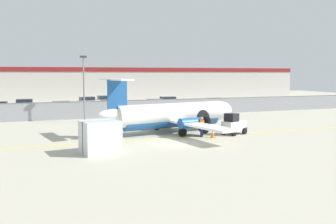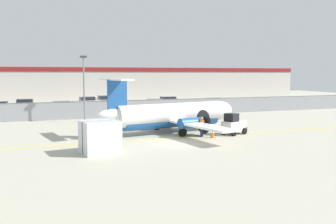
{
  "view_description": "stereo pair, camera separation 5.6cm",
  "coord_description": "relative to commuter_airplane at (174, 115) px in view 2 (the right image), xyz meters",
  "views": [
    {
      "loc": [
        -10.64,
        -26.53,
        5.34
      ],
      "look_at": [
        1.39,
        5.63,
        1.8
      ],
      "focal_mm": 40.0,
      "sensor_mm": 36.0,
      "label": 1
    },
    {
      "loc": [
        -10.59,
        -26.55,
        5.34
      ],
      "look_at": [
        1.39,
        5.63,
        1.8
      ],
      "focal_mm": 40.0,
      "sensor_mm": 36.0,
      "label": 2
    }
  ],
  "objects": [
    {
      "name": "parked_car_4",
      "position": [
        -0.32,
        30.4,
        -0.71
      ],
      "size": [
        4.28,
        2.16,
        1.58
      ],
      "rotation": [
        0.0,
        0.0,
        0.05
      ],
      "color": "slate",
      "rests_on": "parking_lot_strip"
    },
    {
      "name": "parked_car_7",
      "position": [
        13.97,
        18.8,
        -0.71
      ],
      "size": [
        4.2,
        2.0,
        1.58
      ],
      "rotation": [
        0.0,
        0.0,
        3.14
      ],
      "color": "red",
      "rests_on": "parking_lot_strip"
    },
    {
      "name": "parked_car_6",
      "position": [
        8.52,
        24.16,
        -0.71
      ],
      "size": [
        4.27,
        2.14,
        1.58
      ],
      "rotation": [
        0.0,
        0.0,
        0.04
      ],
      "color": "black",
      "rests_on": "parking_lot_strip"
    },
    {
      "name": "commuter_airplane",
      "position": [
        0.0,
        0.0,
        0.0
      ],
      "size": [
        13.83,
        16.02,
        4.92
      ],
      "rotation": [
        0.0,
        0.0,
        0.18
      ],
      "color": "white",
      "rests_on": "ground"
    },
    {
      "name": "apron_light_pole",
      "position": [
        -6.55,
        10.36,
        2.7
      ],
      "size": [
        0.7,
        0.3,
        7.27
      ],
      "color": "slate",
      "rests_on": "ground"
    },
    {
      "name": "cargo_container",
      "position": [
        -7.85,
        -6.42,
        -0.5
      ],
      "size": [
        2.7,
        2.37,
        2.2
      ],
      "rotation": [
        0.0,
        0.0,
        0.17
      ],
      "color": "silver",
      "rests_on": "ground"
    },
    {
      "name": "perimeter_fence",
      "position": [
        -1.62,
        13.33,
        -0.49
      ],
      "size": [
        98.0,
        0.1,
        2.1
      ],
      "color": "gray",
      "rests_on": "ground"
    },
    {
      "name": "background_building",
      "position": [
        -1.62,
        43.31,
        1.66
      ],
      "size": [
        91.0,
        8.1,
        6.5
      ],
      "color": "beige",
      "rests_on": "ground"
    },
    {
      "name": "ground_plane",
      "position": [
        -1.62,
        -2.67,
        -1.6
      ],
      "size": [
        140.0,
        140.0,
        0.01
      ],
      "color": "#B2AD99"
    },
    {
      "name": "parking_lot_strip",
      "position": [
        -1.62,
        24.83,
        -1.54
      ],
      "size": [
        98.0,
        17.0,
        0.12
      ],
      "color": "#38383A",
      "rests_on": "ground"
    },
    {
      "name": "parked_car_3",
      "position": [
        -3.74,
        28.33,
        -0.71
      ],
      "size": [
        4.36,
        2.35,
        1.58
      ],
      "rotation": [
        0.0,
        0.0,
        3.25
      ],
      "color": "silver",
      "rests_on": "parking_lot_strip"
    },
    {
      "name": "parked_car_1",
      "position": [
        -12.7,
        26.12,
        -0.71
      ],
      "size": [
        4.32,
        2.27,
        1.58
      ],
      "rotation": [
        0.0,
        0.0,
        -0.08
      ],
      "color": "silver",
      "rests_on": "parking_lot_strip"
    },
    {
      "name": "parked_car_5",
      "position": [
        4.62,
        19.53,
        -0.71
      ],
      "size": [
        4.39,
        2.45,
        1.58
      ],
      "rotation": [
        0.0,
        0.0,
        3.0
      ],
      "color": "gray",
      "rests_on": "parking_lot_strip"
    },
    {
      "name": "parked_car_2",
      "position": [
        -8.35,
        19.91,
        -0.71
      ],
      "size": [
        4.21,
        2.02,
        1.58
      ],
      "rotation": [
        0.0,
        0.0,
        3.15
      ],
      "color": "#B28C19",
      "rests_on": "parking_lot_strip"
    },
    {
      "name": "traffic_cone_near_right",
      "position": [
        2.08,
        -3.53,
        -1.29
      ],
      "size": [
        0.36,
        0.36,
        0.64
      ],
      "color": "orange",
      "rests_on": "ground"
    },
    {
      "name": "ground_crew_worker",
      "position": [
        1.37,
        -2.9,
        -0.65
      ],
      "size": [
        0.49,
        0.48,
        1.7
      ],
      "rotation": [
        0.0,
        0.0,
        5.38
      ],
      "color": "#191E4C",
      "rests_on": "ground"
    },
    {
      "name": "baggage_tug",
      "position": [
        4.55,
        -2.71,
        -0.75
      ],
      "size": [
        2.57,
        2.05,
        1.88
      ],
      "rotation": [
        0.0,
        0.0,
        0.39
      ],
      "color": "silver",
      "rests_on": "ground"
    },
    {
      "name": "traffic_cone_near_left",
      "position": [
        -7.02,
        -2.63,
        -1.29
      ],
      "size": [
        0.36,
        0.36,
        0.64
      ],
      "color": "orange",
      "rests_on": "ground"
    }
  ]
}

